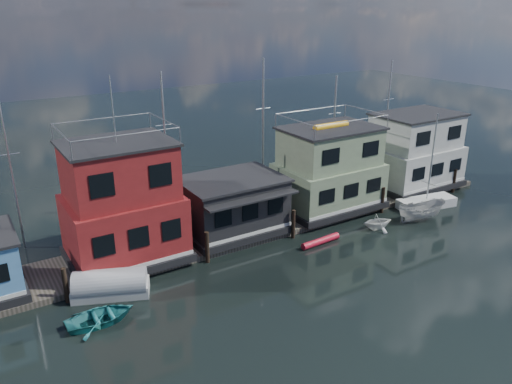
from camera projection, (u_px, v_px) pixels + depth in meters
ground at (346, 311)px, 27.90m from camera, size 160.00×160.00×0.00m
dock at (239, 231)px, 37.36m from camera, size 48.00×5.00×0.40m
houseboat_red at (123, 205)px, 31.78m from camera, size 7.40×5.90×11.86m
houseboat_dark at (232, 205)px, 36.32m from camera, size 7.40×6.10×4.06m
houseboat_green at (329, 170)px, 40.39m from camera, size 8.40×5.90×7.03m
houseboat_white at (414, 152)px, 45.34m from camera, size 8.40×5.90×6.66m
pilings at (254, 235)px, 34.66m from camera, size 42.28×0.28×2.20m
background_masts at (251, 136)px, 42.59m from camera, size 36.40×0.16×12.00m
red_kayak at (321, 241)px, 35.64m from camera, size 3.28×0.66×0.48m
dinghy_white at (378, 221)px, 37.91m from camera, size 2.81×2.57×1.26m
dinghy_teal at (100, 317)px, 26.77m from camera, size 3.67×2.64×0.76m
motorboat at (421, 211)px, 39.41m from camera, size 4.38×2.57×1.59m
day_sailer at (426, 202)px, 42.09m from camera, size 5.30×2.57×8.01m
tarp_runabout at (111, 285)px, 29.23m from camera, size 4.69×3.24×1.77m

